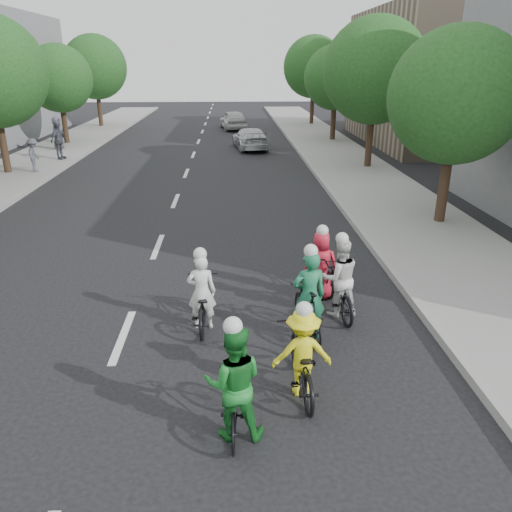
{
  "coord_description": "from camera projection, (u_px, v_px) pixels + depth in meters",
  "views": [
    {
      "loc": [
        2.15,
        -8.47,
        4.93
      ],
      "look_at": [
        2.64,
        1.56,
        1.0
      ],
      "focal_mm": 35.0,
      "sensor_mm": 36.0,
      "label": 1
    }
  ],
  "objects": [
    {
      "name": "ground",
      "position": [
        123.0,
        336.0,
        9.57
      ],
      "size": [
        120.0,
        120.0,
        0.0
      ],
      "primitive_type": "plane",
      "color": "black",
      "rests_on": "ground"
    },
    {
      "name": "curb_left",
      "position": [
        12.0,
        201.0,
        18.56
      ],
      "size": [
        0.18,
        80.0,
        0.18
      ],
      "primitive_type": "cube",
      "color": "#999993",
      "rests_on": "ground"
    },
    {
      "name": "sidewalk_right",
      "position": [
        384.0,
        196.0,
        19.21
      ],
      "size": [
        4.0,
        80.0,
        0.15
      ],
      "primitive_type": "cube",
      "color": "gray",
      "rests_on": "ground"
    },
    {
      "name": "curb_right",
      "position": [
        334.0,
        197.0,
        19.12
      ],
      "size": [
        0.18,
        80.0,
        0.18
      ],
      "primitive_type": "cube",
      "color": "#999993",
      "rests_on": "ground"
    },
    {
      "name": "bldg_se",
      "position": [
        451.0,
        77.0,
        31.17
      ],
      "size": [
        10.0,
        14.0,
        8.0
      ],
      "primitive_type": "cube",
      "color": "gray",
      "rests_on": "ground"
    },
    {
      "name": "tree_l_4",
      "position": [
        59.0,
        78.0,
        30.08
      ],
      "size": [
        4.0,
        4.0,
        5.97
      ],
      "color": "black",
      "rests_on": "ground"
    },
    {
      "name": "tree_l_5",
      "position": [
        95.0,
        67.0,
        38.25
      ],
      "size": [
        4.8,
        4.8,
        6.93
      ],
      "color": "black",
      "rests_on": "ground"
    },
    {
      "name": "tree_r_0",
      "position": [
        456.0,
        96.0,
        14.67
      ],
      "size": [
        4.0,
        4.0,
        5.97
      ],
      "color": "black",
      "rests_on": "ground"
    },
    {
      "name": "tree_r_1",
      "position": [
        375.0,
        71.0,
        22.84
      ],
      "size": [
        4.8,
        4.8,
        6.93
      ],
      "color": "black",
      "rests_on": "ground"
    },
    {
      "name": "tree_r_2",
      "position": [
        336.0,
        78.0,
        31.41
      ],
      "size": [
        4.0,
        4.0,
        5.97
      ],
      "color": "black",
      "rests_on": "ground"
    },
    {
      "name": "tree_r_3",
      "position": [
        314.0,
        67.0,
        39.59
      ],
      "size": [
        4.8,
        4.8,
        6.93
      ],
      "color": "black",
      "rests_on": "ground"
    },
    {
      "name": "cyclist_0",
      "position": [
        338.0,
        285.0,
        10.26
      ],
      "size": [
        0.86,
        1.98,
        1.79
      ],
      "rotation": [
        0.0,
        0.0,
        3.24
      ],
      "color": "black",
      "rests_on": "ground"
    },
    {
      "name": "cyclist_1",
      "position": [
        234.0,
        390.0,
        6.85
      ],
      "size": [
        0.86,
        1.52,
        1.86
      ],
      "rotation": [
        0.0,
        0.0,
        3.1
      ],
      "color": "black",
      "rests_on": "ground"
    },
    {
      "name": "cyclist_2",
      "position": [
        308.0,
        305.0,
        9.37
      ],
      "size": [
        0.73,
        1.75,
        1.9
      ],
      "rotation": [
        0.0,
        0.0,
        3.29
      ],
      "color": "black",
      "rests_on": "ground"
    },
    {
      "name": "cyclist_3",
      "position": [
        320.0,
        272.0,
        11.04
      ],
      "size": [
        0.86,
        1.79,
        1.69
      ],
      "rotation": [
        0.0,
        0.0,
        2.99
      ],
      "color": "black",
      "rests_on": "ground"
    },
    {
      "name": "cyclist_4",
      "position": [
        202.0,
        300.0,
        9.8
      ],
      "size": [
        0.63,
        1.77,
        1.68
      ],
      "rotation": [
        0.0,
        0.0,
        3.14
      ],
      "color": "black",
      "rests_on": "ground"
    },
    {
      "name": "cyclist_5",
      "position": [
        302.0,
        358.0,
        7.81
      ],
      "size": [
        0.96,
        1.91,
        1.6
      ],
      "rotation": [
        0.0,
        0.0,
        3.18
      ],
      "color": "black",
      "rests_on": "ground"
    },
    {
      "name": "follow_car_lead",
      "position": [
        250.0,
        138.0,
        29.86
      ],
      "size": [
        2.34,
        4.5,
        1.25
      ],
      "primitive_type": "imported",
      "rotation": [
        0.0,
        0.0,
        3.28
      ],
      "color": "#B9BABE",
      "rests_on": "ground"
    },
    {
      "name": "follow_car_trail",
      "position": [
        233.0,
        120.0,
        38.49
      ],
      "size": [
        2.35,
        4.44,
        1.44
      ],
      "primitive_type": "imported",
      "rotation": [
        0.0,
        0.0,
        3.3
      ],
      "color": "silver",
      "rests_on": "ground"
    },
    {
      "name": "spectator_0",
      "position": [
        34.0,
        155.0,
        22.88
      ],
      "size": [
        0.66,
        1.04,
        1.52
      ],
      "primitive_type": "imported",
      "rotation": [
        0.0,
        0.0,
        1.67
      ],
      "color": "#4F515D",
      "rests_on": "sidewalk_left"
    },
    {
      "name": "spectator_1",
      "position": [
        59.0,
        141.0,
        25.79
      ],
      "size": [
        0.81,
        1.21,
        1.91
      ],
      "primitive_type": "imported",
      "rotation": [
        0.0,
        0.0,
        1.24
      ],
      "color": "#52535F",
      "rests_on": "sidewalk_left"
    },
    {
      "name": "spectator_2",
      "position": [
        58.0,
        133.0,
        28.8
      ],
      "size": [
        0.59,
        0.9,
        1.84
      ],
      "primitive_type": "imported",
      "rotation": [
        0.0,
        0.0,
        1.58
      ],
      "color": "#4F4F5C",
      "rests_on": "sidewalk_left"
    }
  ]
}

